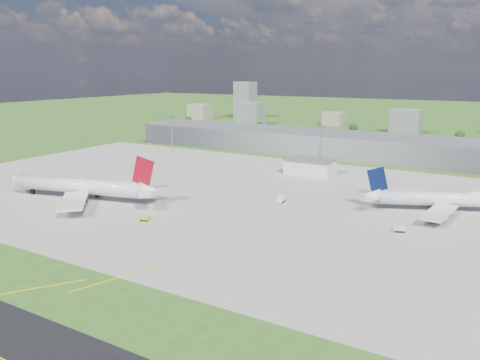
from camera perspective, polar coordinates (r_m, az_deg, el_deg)
The scene contains 20 objects.
ground at distance 316.81m, azimuth 10.21°, elevation 2.62°, with size 1400.00×1400.00×0.00m, color #34581B.
apron at distance 214.39m, azimuth 2.50°, elevation -2.22°, with size 360.00×190.00×0.08m, color gray.
terminal at distance 329.53m, azimuth 11.17°, elevation 4.30°, with size 300.00×42.00×15.00m, color gray.
ops_building at distance 266.65m, azimuth 8.53°, elevation 1.59°, with size 26.00×16.00×8.00m, color silver.
mast_west at distance 332.52m, azimuth -8.33°, elevation 6.27°, with size 3.50×2.00×25.90m.
mast_center at distance 278.13m, azimuth 9.79°, elevation 4.88°, with size 3.50×2.00×25.90m.
airliner_red_twin at distance 222.30m, azimuth -18.56°, elevation -0.82°, with size 78.07×59.93×21.61m.
airliner_blue_quad at distance 212.09m, azimuth 24.31°, elevation -2.17°, with size 65.99×50.17×18.14m.
tug_yellow at distance 185.72m, azimuth -11.56°, elevation -4.62°, with size 4.37×3.38×1.89m.
van_white_near at distance 207.48m, azimuth 5.01°, elevation -2.42°, with size 2.63×5.21×2.58m.
van_white_far at distance 179.08m, azimuth 18.82°, elevation -5.70°, with size 4.68×3.59×2.24m.
bldg_far_w at distance 568.33m, azimuth -4.93°, elevation 8.29°, with size 24.00×20.00×18.00m, color gray.
bldg_w at distance 508.77m, azimuth 1.22°, elevation 8.11°, with size 28.00×22.00×24.00m, color slate.
bldg_cw at distance 513.24m, azimuth 11.33°, elevation 7.34°, with size 20.00×18.00×14.00m, color gray.
bldg_c at distance 463.45m, azimuth 19.55°, elevation 6.74°, with size 26.00×20.00×22.00m, color slate.
bldg_tall_w at distance 579.74m, azimuth 0.64°, elevation 9.72°, with size 22.00×20.00×44.00m, color slate.
tree_far_w at distance 516.66m, azimuth -6.30°, elevation 7.35°, with size 7.20×7.20×8.80m.
tree_w at distance 464.64m, azimuth 2.36°, elevation 6.73°, with size 6.75×6.75×8.25m.
tree_c at distance 444.39m, azimuth 13.66°, elevation 6.21°, with size 8.10×8.10×9.90m.
tree_e at distance 422.77m, azimuth 25.23°, elevation 4.94°, with size 7.65×7.65×9.35m.
Camera 1 is at (105.97, -143.09, 56.88)m, focal length 35.00 mm.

